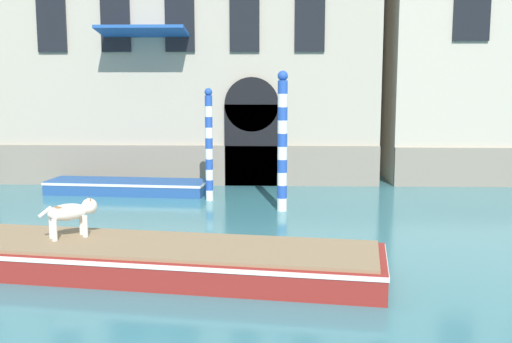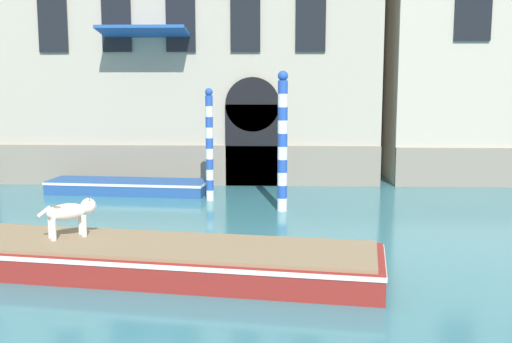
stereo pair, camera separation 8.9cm
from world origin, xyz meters
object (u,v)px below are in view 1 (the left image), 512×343
boat_moored_near_palazzo (127,186)px  mooring_pole_4 (282,141)px  boat_foreground (153,257)px  dog_on_deck (72,212)px  mooring_pole_0 (209,144)px

boat_moored_near_palazzo → mooring_pole_4: 5.79m
boat_foreground → dog_on_deck: dog_on_deck is taller
boat_moored_near_palazzo → mooring_pole_4: (4.93, -2.50, 1.71)m
dog_on_deck → boat_moored_near_palazzo: 7.80m
boat_foreground → mooring_pole_4: 6.33m
dog_on_deck → mooring_pole_4: size_ratio=0.25×
dog_on_deck → boat_moored_near_palazzo: size_ratio=0.19×
boat_foreground → mooring_pole_0: (0.27, 7.01, 1.39)m
boat_foreground → dog_on_deck: 1.83m
boat_moored_near_palazzo → mooring_pole_4: size_ratio=1.35×
boat_foreground → mooring_pole_0: size_ratio=2.58×
boat_foreground → mooring_pole_4: (2.43, 5.62, 1.63)m
dog_on_deck → mooring_pole_0: size_ratio=0.29×
dog_on_deck → mooring_pole_0: mooring_pole_0 is taller
boat_foreground → dog_on_deck: (-1.62, 0.41, 0.75)m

